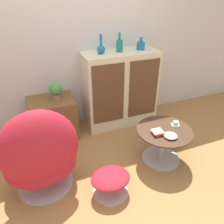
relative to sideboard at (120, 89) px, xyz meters
The scene contains 14 objects.
ground_plane 1.35m from the sideboard, 117.50° to the right, with size 12.00×12.00×0.00m, color #A87542.
wall_back 1.00m from the sideboard, 156.55° to the left, with size 6.40×0.06×2.60m.
sideboard is the anchor object (origin of this frame).
tv_console 1.00m from the sideboard, behind, with size 0.59×0.47×0.53m.
egg_chair 1.50m from the sideboard, 142.35° to the right, with size 0.75×0.69×0.93m.
ottoman 1.39m from the sideboard, 116.70° to the right, with size 0.38×0.35×0.24m.
coffee_table 1.00m from the sideboard, 82.68° to the right, with size 0.61×0.61×0.42m.
vase_leftmost 0.64m from the sideboard, behind, with size 0.10×0.10×0.23m.
vase_inner_left 0.61m from the sideboard, 167.85° to the left, with size 0.08×0.08×0.24m.
vase_inner_right 0.65m from the sideboard, ahead, with size 0.11×0.11×0.16m.
potted_plant 0.89m from the sideboard, behind, with size 0.16×0.16×0.22m.
teacup 0.97m from the sideboard, 72.70° to the right, with size 0.10×0.10×0.05m.
book_stack 1.01m from the sideboard, 89.38° to the right, with size 0.13×0.12×0.04m.
bowl 1.11m from the sideboard, 84.54° to the right, with size 0.14×0.14×0.04m.
Camera 1 is at (-0.55, -1.48, 1.78)m, focal length 35.00 mm.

